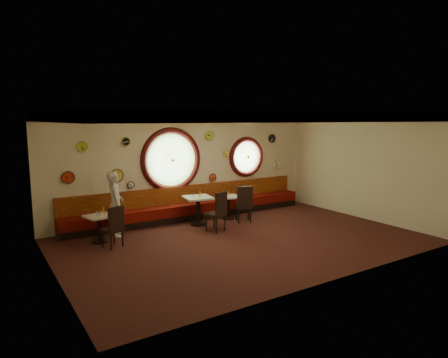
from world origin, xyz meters
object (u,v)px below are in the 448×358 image
at_px(table_c, 228,204).
at_px(condiment_c_pepper, 227,195).
at_px(waiter, 115,204).
at_px(chair_a, 114,224).
at_px(condiment_a_salt, 97,213).
at_px(condiment_c_bottle, 228,193).
at_px(chair_c, 244,202).
at_px(condiment_a_bottle, 104,211).
at_px(table_b, 198,207).
at_px(condiment_a_pepper, 100,213).
at_px(condiment_c_salt, 226,194).
at_px(table_a, 100,225).
at_px(chair_b, 218,209).
at_px(condiment_b_salt, 193,195).
at_px(condiment_b_bottle, 200,193).
at_px(condiment_b_pepper, 199,196).

distance_m(table_c, condiment_c_pepper, 0.32).
bearing_deg(waiter, chair_a, 172.31).
distance_m(condiment_a_salt, condiment_c_bottle, 4.19).
distance_m(chair_c, condiment_a_bottle, 4.08).
xyz_separation_m(table_b, condiment_a_pepper, (-2.90, -0.20, 0.23)).
relative_size(chair_a, condiment_c_salt, 6.74).
distance_m(chair_a, condiment_a_pepper, 0.65).
bearing_deg(table_a, table_c, 4.16).
relative_size(table_b, condiment_c_salt, 9.28).
bearing_deg(table_b, table_a, -176.74).
bearing_deg(chair_b, chair_c, -0.43).
xyz_separation_m(condiment_b_salt, condiment_c_pepper, (1.20, 0.04, -0.12)).
bearing_deg(condiment_c_pepper, chair_c, -74.07).
distance_m(chair_c, condiment_c_pepper, 0.70).
xyz_separation_m(condiment_c_salt, waiter, (-3.48, 0.02, 0.10)).
height_order(table_c, condiment_a_pepper, condiment_a_pepper).
height_order(chair_a, condiment_b_salt, chair_a).
bearing_deg(condiment_b_salt, condiment_a_bottle, -175.90).
relative_size(table_b, condiment_a_pepper, 7.65).
distance_m(condiment_a_pepper, condiment_b_bottle, 2.99).
relative_size(chair_a, condiment_b_salt, 6.17).
relative_size(table_c, condiment_b_bottle, 4.38).
xyz_separation_m(condiment_c_salt, condiment_a_bottle, (-3.87, -0.25, 0.02)).
distance_m(condiment_c_salt, waiter, 3.48).
xyz_separation_m(chair_c, condiment_a_salt, (-4.25, 0.34, 0.11)).
height_order(chair_b, condiment_b_bottle, chair_b).
bearing_deg(condiment_b_pepper, condiment_a_bottle, 179.61).
bearing_deg(table_b, chair_c, -21.65).
height_order(chair_b, condiment_b_salt, chair_b).
bearing_deg(table_b, chair_b, -83.29).
height_order(condiment_a_salt, condiment_c_bottle, condiment_c_bottle).
bearing_deg(table_b, condiment_c_salt, 9.22).
bearing_deg(table_b, condiment_c_bottle, 10.70).
bearing_deg(chair_b, table_b, 76.01).
distance_m(table_a, chair_a, 0.68).
bearing_deg(condiment_b_salt, condiment_b_pepper, -64.76).
bearing_deg(condiment_b_bottle, condiment_c_pepper, 7.05).
distance_m(condiment_a_salt, condiment_c_pepper, 4.07).
relative_size(table_b, condiment_b_pepper, 9.82).
bearing_deg(condiment_a_pepper, condiment_a_bottle, 43.41).
bearing_deg(table_c, condiment_a_salt, -175.79).
height_order(chair_a, waiter, waiter).
bearing_deg(condiment_a_bottle, condiment_c_salt, 3.72).
distance_m(table_c, condiment_b_bottle, 1.16).
xyz_separation_m(chair_a, waiter, (0.36, 1.00, 0.28)).
relative_size(chair_b, condiment_c_pepper, 7.05).
xyz_separation_m(table_c, condiment_a_pepper, (-4.03, -0.32, 0.30)).
height_order(table_c, condiment_c_pepper, condiment_c_pepper).
relative_size(condiment_a_pepper, waiter, 0.07).
distance_m(condiment_b_salt, condiment_a_pepper, 2.81).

